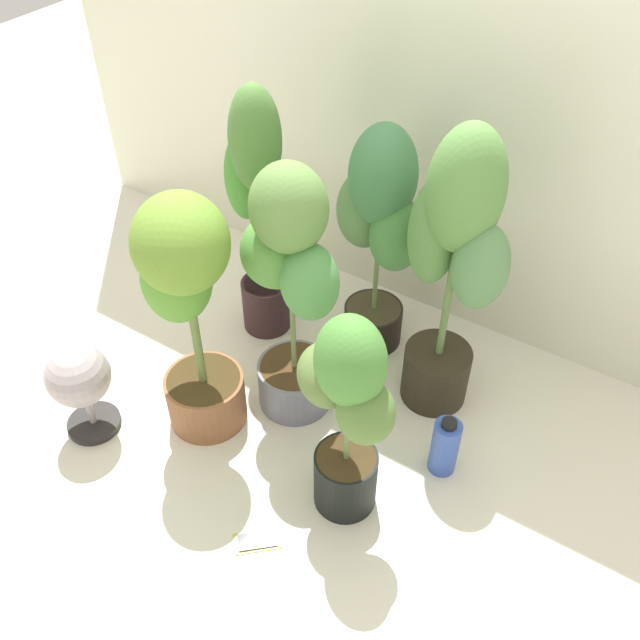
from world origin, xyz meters
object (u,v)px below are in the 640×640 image
Objects in this scene: potted_plant_back_center at (379,224)px; potted_plant_back_right at (453,261)px; potted_plant_center at (291,283)px; potted_plant_front_left at (187,300)px; potted_plant_front_right at (347,408)px; potted_plant_back_left at (256,203)px; cell_phone at (258,541)px; floor_fan at (80,380)px; nutrient_bottle at (445,446)px.

potted_plant_back_center is 0.86× the size of potted_plant_back_right.
potted_plant_center is 1.06× the size of potted_plant_front_left.
potted_plant_back_center reaches higher than potted_plant_front_left.
potted_plant_back_left is at bearing 142.38° from potted_plant_front_right.
potted_plant_front_left is at bearing 13.28° from cell_phone.
floor_fan is (-0.59, -0.89, -0.30)m from potted_plant_back_center.
potted_plant_center is (0.33, -0.27, -0.02)m from potted_plant_back_left.
potted_plant_back_left is 2.79× the size of floor_fan.
floor_fan is at bearing 43.49° from cell_phone.
cell_phone is at bearing -122.58° from nutrient_bottle.
potted_plant_front_right is 0.92m from floor_fan.
potted_plant_back_center is 0.91× the size of potted_plant_back_left.
potted_plant_back_right is 6.84× the size of cell_phone.
potted_plant_back_left is 1.05× the size of potted_plant_center.
potted_plant_back_center reaches higher than floor_fan.
potted_plant_center is at bearing 44.43° from potted_plant_front_left.
potted_plant_back_left reaches higher than potted_plant_front_right.
potted_plant_back_right reaches higher than potted_plant_front_right.
floor_fan is (-0.91, -0.76, -0.37)m from potted_plant_back_right.
potted_plant_back_left is 6.46× the size of cell_phone.
potted_plant_front_right is 4.90× the size of cell_phone.
potted_plant_back_center is 0.95× the size of potted_plant_center.
potted_plant_back_right is at bearing 35.53° from potted_plant_center.
potted_plant_center is at bearing 144.13° from potted_plant_front_right.
potted_plant_front_right is at bearing -3.44° from potted_plant_front_left.
potted_plant_back_right is at bearing 0.90° from potted_plant_back_left.
potted_plant_back_right is at bearing 39.03° from potted_plant_front_left.
floor_fan is at bearing -155.70° from nutrient_bottle.
potted_plant_front_left is 0.75m from cell_phone.
potted_plant_back_center is 0.77m from nutrient_bottle.
potted_plant_back_left reaches higher than floor_fan.
potted_plant_back_right is 2.95× the size of floor_fan.
floor_fan is (-0.18, -0.75, -0.32)m from potted_plant_back_left.
cell_phone is 0.77m from floor_fan.
cell_phone is (-0.13, -0.27, -0.42)m from potted_plant_front_right.
floor_fan is at bearing -123.30° from potted_plant_back_center.
potted_plant_front_left is 0.92m from nutrient_bottle.
potted_plant_back_left is 0.88m from potted_plant_front_right.
potted_plant_front_right is at bearing -35.87° from potted_plant_center.
potted_plant_center reaches higher than potted_plant_front_right.
potted_plant_back_left is 0.51m from potted_plant_front_left.
potted_plant_back_left is 0.83m from floor_fan.
nutrient_bottle is (0.79, 0.23, -0.41)m from potted_plant_front_left.
potted_plant_back_left is 1.12× the size of potted_plant_front_left.
floor_fan is at bearing -137.24° from potted_plant_center.
potted_plant_front_right reaches higher than nutrient_bottle.
potted_plant_back_center is 0.43m from potted_plant_center.
potted_plant_back_center is at bearing 157.44° from potted_plant_back_right.
potted_plant_back_left is 1.32× the size of potted_plant_front_right.
potted_plant_center is at bearing -131.28° from floor_fan.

